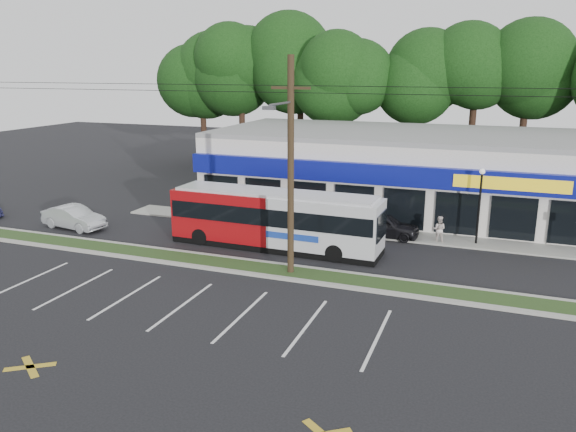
% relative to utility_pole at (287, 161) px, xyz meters
% --- Properties ---
extents(ground, '(120.00, 120.00, 0.00)m').
position_rel_utility_pole_xyz_m(ground, '(-2.83, -0.93, -5.41)').
color(ground, black).
rests_on(ground, ground).
extents(grass_strip, '(40.00, 1.60, 0.12)m').
position_rel_utility_pole_xyz_m(grass_strip, '(-2.83, 0.07, -5.35)').
color(grass_strip, '#263C18').
rests_on(grass_strip, ground).
extents(curb_south, '(40.00, 0.25, 0.14)m').
position_rel_utility_pole_xyz_m(curb_south, '(-2.83, -0.78, -5.34)').
color(curb_south, '#9E9E93').
rests_on(curb_south, ground).
extents(curb_north, '(40.00, 0.25, 0.14)m').
position_rel_utility_pole_xyz_m(curb_north, '(-2.83, 0.92, -5.34)').
color(curb_north, '#9E9E93').
rests_on(curb_north, ground).
extents(sidewalk, '(32.00, 2.20, 0.10)m').
position_rel_utility_pole_xyz_m(sidewalk, '(2.17, 8.07, -5.36)').
color(sidewalk, '#9E9E93').
rests_on(sidewalk, ground).
extents(strip_mall, '(25.00, 12.55, 5.30)m').
position_rel_utility_pole_xyz_m(strip_mall, '(2.67, 14.99, -2.76)').
color(strip_mall, beige).
rests_on(strip_mall, ground).
extents(utility_pole, '(50.00, 2.77, 10.00)m').
position_rel_utility_pole_xyz_m(utility_pole, '(0.00, 0.00, 0.00)').
color(utility_pole, black).
rests_on(utility_pole, ground).
extents(lamp_post, '(0.30, 0.30, 4.25)m').
position_rel_utility_pole_xyz_m(lamp_post, '(8.17, 7.87, -2.74)').
color(lamp_post, black).
rests_on(lamp_post, ground).
extents(tree_line, '(46.76, 6.76, 11.83)m').
position_rel_utility_pole_xyz_m(tree_line, '(1.17, 25.07, 3.00)').
color(tree_line, black).
rests_on(tree_line, ground).
extents(metrobus, '(11.60, 2.67, 3.11)m').
position_rel_utility_pole_xyz_m(metrobus, '(-2.01, 3.57, -3.77)').
color(metrobus, maroon).
rests_on(metrobus, ground).
extents(car_dark, '(4.07, 1.64, 1.39)m').
position_rel_utility_pole_xyz_m(car_dark, '(3.08, 7.57, -4.72)').
color(car_dark, black).
rests_on(car_dark, ground).
extents(car_silver, '(4.34, 2.03, 1.38)m').
position_rel_utility_pole_xyz_m(car_silver, '(-14.82, 2.75, -4.72)').
color(car_silver, '#AAAEB1').
rests_on(car_silver, ground).
extents(pedestrian_a, '(0.86, 0.82, 1.98)m').
position_rel_utility_pole_xyz_m(pedestrian_a, '(2.33, 6.63, -4.42)').
color(pedestrian_a, silver).
rests_on(pedestrian_a, ground).
extents(pedestrian_b, '(0.76, 0.59, 1.54)m').
position_rel_utility_pole_xyz_m(pedestrian_b, '(6.17, 7.57, -4.65)').
color(pedestrian_b, beige).
rests_on(pedestrian_b, ground).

